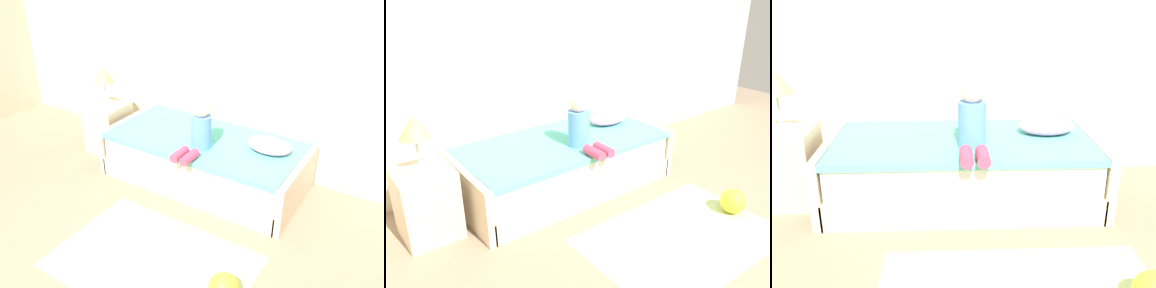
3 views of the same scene
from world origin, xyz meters
The scene contains 8 objects.
wall_rear centered at (0.00, 2.60, 1.45)m, with size 7.20×0.10×2.90m, color beige.
bed centered at (-0.23, 2.00, 0.25)m, with size 2.11×1.00×0.50m.
nightstand centered at (-1.58, 1.99, 0.30)m, with size 0.44×0.44×0.60m, color beige.
table_lamp centered at (-1.58, 1.99, 0.94)m, with size 0.24×0.24×0.45m.
child_figure centered at (-0.17, 1.77, 0.70)m, with size 0.20×0.51×0.50m.
pillow centered at (0.44, 2.10, 0.56)m, with size 0.44×0.30×0.13m, color #EA8CC6.
toy_ball centered at (0.71, 0.68, 0.11)m, with size 0.23×0.23×0.23m, color yellow.
area_rug centered at (0.04, 0.70, 0.00)m, with size 1.60×1.10×0.01m, color #B2D189.
Camera 2 is at (-2.29, -0.98, 2.04)m, focal length 37.81 mm.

